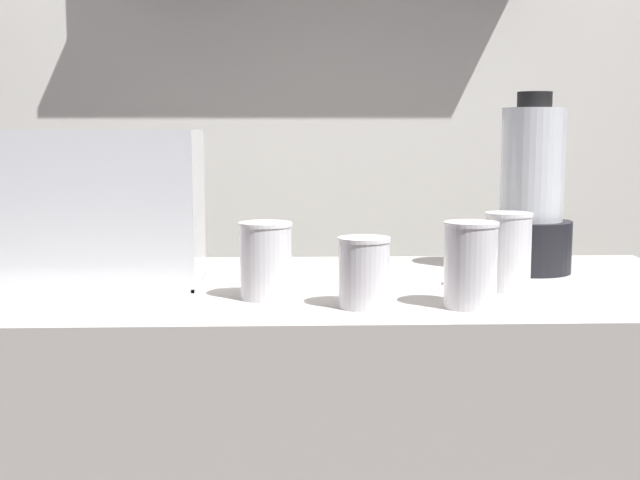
% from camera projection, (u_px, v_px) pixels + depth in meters
% --- Properties ---
extents(back_wall_unit, '(2.60, 0.24, 2.50)m').
position_uv_depth(back_wall_unit, '(310.00, 94.00, 2.23)').
color(back_wall_unit, silver).
rests_on(back_wall_unit, ground_plane).
extents(carrot_display_bin, '(0.34, 0.20, 0.28)m').
position_uv_depth(carrot_display_bin, '(105.00, 234.00, 1.51)').
color(carrot_display_bin, white).
rests_on(carrot_display_bin, counter).
extents(blender_pitcher, '(0.16, 0.16, 0.35)m').
position_uv_depth(blender_pitcher, '(531.00, 200.00, 1.63)').
color(blender_pitcher, black).
rests_on(blender_pitcher, counter).
extents(juice_cup_orange_far_left, '(0.09, 0.09, 0.13)m').
position_uv_depth(juice_cup_orange_far_left, '(266.00, 263.00, 1.38)').
color(juice_cup_orange_far_left, white).
rests_on(juice_cup_orange_far_left, counter).
extents(juice_cup_orange_left, '(0.08, 0.08, 0.11)m').
position_uv_depth(juice_cup_orange_left, '(364.00, 277.00, 1.32)').
color(juice_cup_orange_left, white).
rests_on(juice_cup_orange_left, counter).
extents(juice_cup_mango_middle, '(0.09, 0.09, 0.13)m').
position_uv_depth(juice_cup_mango_middle, '(470.00, 271.00, 1.31)').
color(juice_cup_mango_middle, white).
rests_on(juice_cup_mango_middle, counter).
extents(juice_cup_mango_right, '(0.08, 0.08, 0.13)m').
position_uv_depth(juice_cup_mango_right, '(508.00, 256.00, 1.45)').
color(juice_cup_mango_right, white).
rests_on(juice_cup_mango_right, counter).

